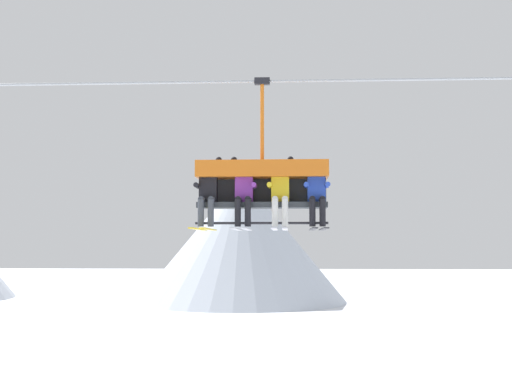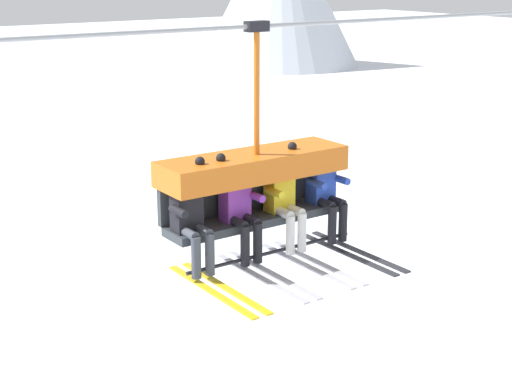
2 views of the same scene
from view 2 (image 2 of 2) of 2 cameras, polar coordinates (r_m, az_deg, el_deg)
lift_cable at (r=8.83m, az=-1.44°, el=11.88°), size 18.14×0.05×0.05m
chairlift_chair at (r=9.35m, az=-0.21°, el=1.13°), size 2.38×0.74×2.69m
skier_black at (r=8.75m, az=-4.65°, el=-1.88°), size 0.48×1.70×1.34m
skier_purple at (r=9.08m, az=-1.14°, el=-1.16°), size 0.48×1.70×1.34m
skier_yellow at (r=9.44m, az=2.17°, el=-0.48°), size 0.48×1.70×1.34m
skier_blue at (r=9.83m, az=5.20°, el=0.03°), size 0.46×1.70×1.23m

